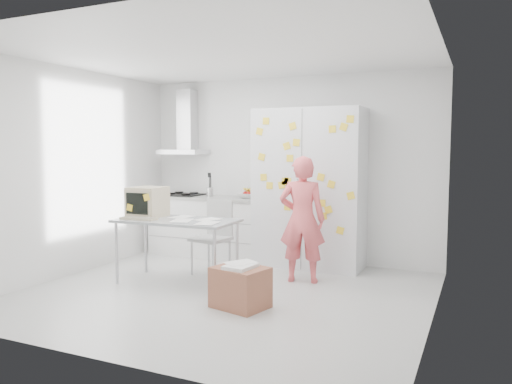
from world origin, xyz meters
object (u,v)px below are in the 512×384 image
at_px(person, 302,219).
at_px(desk, 158,210).
at_px(chair, 214,232).
at_px(cardboard_box, 240,287).

height_order(person, desk, person).
bearing_deg(chair, person, 11.93).
relative_size(person, desk, 1.05).
relative_size(chair, cardboard_box, 1.57).
bearing_deg(chair, desk, -119.03).
bearing_deg(desk, cardboard_box, -23.59).
distance_m(desk, cardboard_box, 1.67).
xyz_separation_m(desk, cardboard_box, (1.43, -0.56, -0.67)).
xyz_separation_m(person, chair, (-1.20, -0.07, -0.23)).
relative_size(desk, cardboard_box, 2.42).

